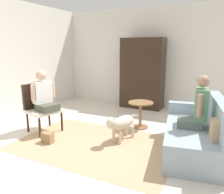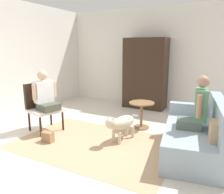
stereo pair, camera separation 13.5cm
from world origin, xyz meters
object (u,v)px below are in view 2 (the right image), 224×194
Objects in this scene: armchair at (42,103)px; person_on_armchair at (45,94)px; couch at (197,136)px; armoire_cabinet at (145,74)px; dog at (121,123)px; round_end_table at (141,112)px; person_on_couch at (197,108)px; handbag at (48,137)px.

person_on_armchair is at bearing -16.10° from armchair.
couch is at bearing 6.10° from armchair.
armchair is at bearing -173.90° from couch.
armoire_cabinet is (1.15, 2.79, 0.20)m from person_on_armchair.
armchair is 0.50× the size of armoire_cabinet.
couch is 3.12m from armchair.
armchair is 1.11× the size of dog.
person_on_armchair is (-2.94, -0.37, 0.48)m from couch.
couch is at bearing 7.26° from person_on_armchair.
dog is (-0.09, -0.84, -0.01)m from round_end_table.
person_on_couch is 1.49m from round_end_table.
couch reaches higher than handbag.
handbag is at bearing -129.90° from round_end_table.
armchair is at bearing 140.80° from handbag.
round_end_table is (-1.21, 0.76, -0.43)m from person_on_couch.
person_on_couch is 0.43× the size of armoire_cabinet.
person_on_armchair is 3.03m from armoire_cabinet.
armchair reaches higher than dog.
person_on_armchair is at bearing 134.82° from handbag.
person_on_couch reaches higher than person_on_armchair.
round_end_table reaches higher than handbag.
person_on_couch is at bearing 3.70° from dog.
round_end_table reaches higher than dog.
couch is 2.17× the size of person_on_couch.
round_end_table is (-1.24, 0.72, 0.05)m from couch.
armchair is 2.14m from round_end_table.
couch is 3.08m from armoire_cabinet.
dog is at bearing 29.89° from handbag.
handbag is at bearing -102.81° from armoire_cabinet.
person_on_armchair is at bearing -173.30° from person_on_couch.
handbag is (0.42, -0.42, -0.70)m from person_on_armchair.
couch is 2.07× the size of dog.
person_on_armchair is at bearing -147.09° from round_end_table.
person_on_couch reaches higher than dog.
dog is at bearing -79.83° from armoire_cabinet.
armoire_cabinet reaches higher than dog.
dog is at bearing -95.83° from round_end_table.
round_end_table is at bearing 32.91° from person_on_armchair.
handbag is at bearing -150.11° from dog.
armoire_cabinet is at bearing 67.56° from person_on_armchair.
round_end_table is (1.69, 1.10, -0.43)m from person_on_armchair.
handbag is at bearing -162.38° from couch.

